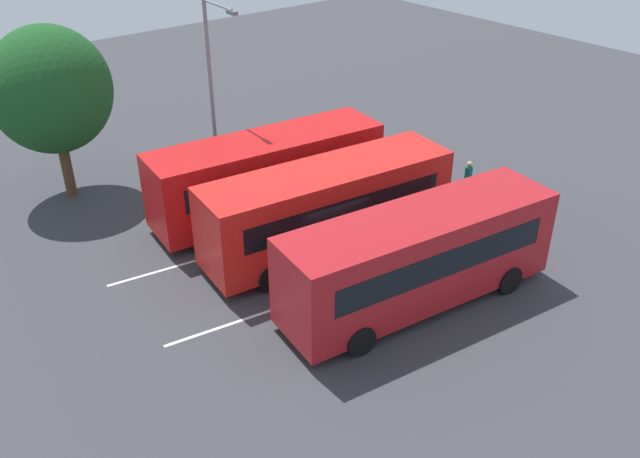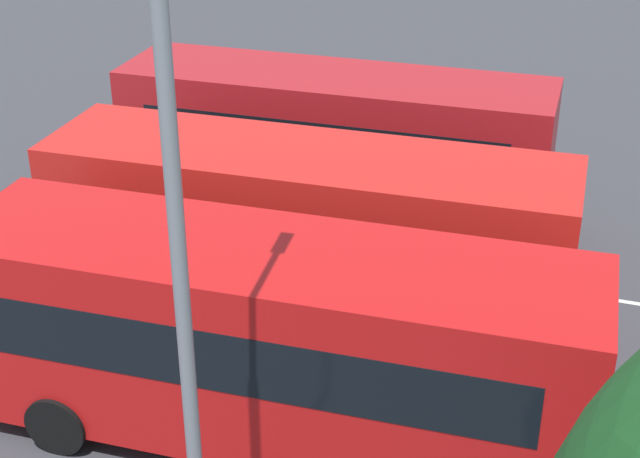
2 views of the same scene
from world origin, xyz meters
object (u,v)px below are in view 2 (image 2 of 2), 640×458
Objects in this scene: bus_far_left at (333,139)px; bus_center_left at (305,228)px; bus_center_right at (269,339)px; street_lamp at (192,309)px.

bus_far_left is 4.33m from bus_center_left.
street_lamp is at bearing 97.92° from bus_center_right.
street_lamp is at bearing 99.11° from bus_far_left.
bus_center_left is 7.68m from street_lamp.
bus_far_left is at bearing -81.02° from bus_center_left.
street_lamp is (-0.27, 11.50, 2.74)m from bus_far_left.
bus_center_right is (-0.22, 7.90, 0.00)m from bus_far_left.
bus_center_left is (-0.13, 4.33, 0.00)m from bus_far_left.
bus_center_left is at bearing -81.33° from bus_center_right.
bus_center_left is 3.57m from bus_center_right.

